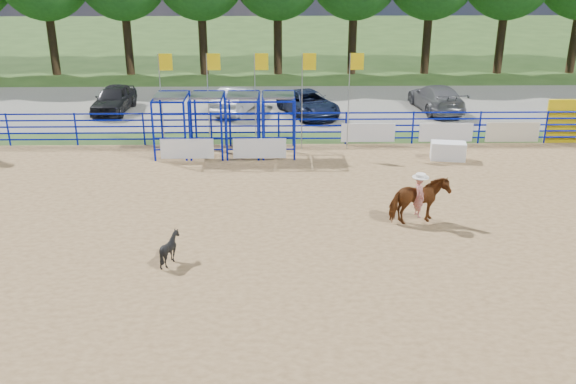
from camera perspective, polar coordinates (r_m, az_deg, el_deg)
The scene contains 12 objects.
ground at distance 19.62m, azimuth -0.73°, elevation -4.62°, with size 120.00×120.00×0.00m, color #3B5923.
arena_dirt at distance 19.61m, azimuth -0.73°, elevation -4.59°, with size 30.00×20.00×0.02m, color #A27F51.
gravel_strip at distance 35.65m, azimuth -0.86°, elevation 7.64°, with size 40.00×10.00×0.01m, color gray.
announcer_table at distance 27.60m, azimuth 14.04°, elevation 3.56°, with size 1.41×0.66×0.75m, color white.
horse_and_rider at distance 21.04m, azimuth 11.56°, elevation -0.54°, with size 2.01×1.28×2.38m.
calf at distance 18.59m, azimuth -10.45°, elevation -4.95°, with size 0.73×0.82×0.90m, color black.
car_a at distance 35.54m, azimuth -15.22°, elevation 8.00°, with size 1.65×4.10×1.40m, color black.
car_b at distance 34.32m, azimuth -4.59°, elevation 8.20°, with size 1.45×4.16×1.37m, color #989AA0.
car_c at distance 33.72m, azimuth 1.80°, elevation 7.90°, with size 2.06×4.47×1.24m, color #161E37.
car_d at distance 35.44m, azimuth 13.04°, elevation 8.15°, with size 1.94×4.77×1.38m, color #5E5E60.
perimeter_fence at distance 19.29m, azimuth -0.74°, elevation -2.62°, with size 30.10×20.10×1.50m.
chute_assembly at distance 27.50m, azimuth -4.81°, elevation 5.97°, with size 19.32×2.41×4.20m.
Camera 1 is at (-0.04, -17.57, 8.73)m, focal length 40.00 mm.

